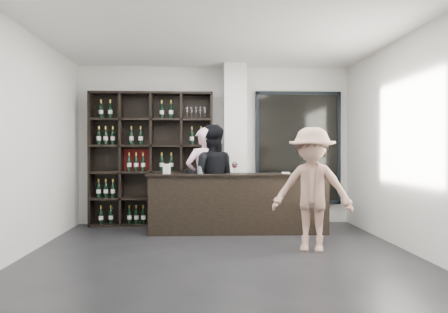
{
  "coord_description": "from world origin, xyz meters",
  "views": [
    {
      "loc": [
        -0.25,
        -5.36,
        1.32
      ],
      "look_at": [
        0.08,
        1.1,
        1.26
      ],
      "focal_mm": 35.0,
      "sensor_mm": 36.0,
      "label": 1
    }
  ],
  "objects": [
    {
      "name": "customer",
      "position": [
        1.23,
        0.4,
        0.83
      ],
      "size": [
        1.21,
        0.94,
        1.65
      ],
      "primitive_type": "imported",
      "rotation": [
        0.0,
        0.0,
        -0.34
      ],
      "color": "#A57A65",
      "rests_on": "floor"
    },
    {
      "name": "napkin_stack",
      "position": [
        1.14,
        1.77,
        0.98
      ],
      "size": [
        0.15,
        0.15,
        0.02
      ],
      "primitive_type": "cube",
      "rotation": [
        0.0,
        0.0,
        -0.15
      ],
      "color": "white",
      "rests_on": "tasting_counter"
    },
    {
      "name": "glass_panel",
      "position": [
        1.55,
        2.69,
        1.4
      ],
      "size": [
        1.6,
        0.08,
        2.1
      ],
      "color": "black",
      "rests_on": "floor"
    },
    {
      "name": "card_stand",
      "position": [
        -0.81,
        1.69,
        1.05
      ],
      "size": [
        0.12,
        0.09,
        0.16
      ],
      "primitive_type": "cube",
      "rotation": [
        0.0,
        0.0,
        -0.38
      ],
      "color": "white",
      "rests_on": "tasting_counter"
    },
    {
      "name": "taster_pink",
      "position": [
        -0.21,
        1.85,
        0.87
      ],
      "size": [
        0.74,
        0.63,
        1.73
      ],
      "primitive_type": "imported",
      "rotation": [
        0.0,
        0.0,
        3.55
      ],
      "color": "#EEB7C7",
      "rests_on": "floor"
    },
    {
      "name": "tasting_counter",
      "position": [
        0.35,
        1.75,
        0.49
      ],
      "size": [
        2.96,
        0.62,
        0.97
      ],
      "rotation": [
        0.0,
        0.0,
        -0.02
      ],
      "color": "black",
      "rests_on": "floor"
    },
    {
      "name": "wine_shelf",
      "position": [
        -1.15,
        2.57,
        1.2
      ],
      "size": [
        2.2,
        0.35,
        2.4
      ],
      "primitive_type": null,
      "color": "black",
      "rests_on": "floor"
    },
    {
      "name": "wine_glass",
      "position": [
        0.29,
        1.77,
        1.08
      ],
      "size": [
        0.09,
        0.09,
        0.22
      ],
      "primitive_type": null,
      "rotation": [
        0.0,
        0.0,
        -0.01
      ],
      "color": "white",
      "rests_on": "tasting_counter"
    },
    {
      "name": "floor",
      "position": [
        0.0,
        0.0,
        -0.01
      ],
      "size": [
        5.0,
        5.5,
        0.01
      ],
      "primitive_type": "cube",
      "color": "black",
      "rests_on": "ground"
    },
    {
      "name": "taster_black",
      "position": [
        -0.1,
        1.85,
        0.89
      ],
      "size": [
        0.89,
        0.71,
        1.78
      ],
      "primitive_type": "imported",
      "rotation": [
        0.0,
        0.0,
        3.1
      ],
      "color": "black",
      "rests_on": "floor"
    },
    {
      "name": "structural_column",
      "position": [
        0.35,
        2.47,
        1.45
      ],
      "size": [
        0.4,
        0.4,
        2.9
      ],
      "primitive_type": "cube",
      "color": "silver",
      "rests_on": "floor"
    },
    {
      "name": "spit_cup",
      "position": [
        -0.27,
        1.64,
        1.03
      ],
      "size": [
        0.11,
        0.11,
        0.13
      ],
      "primitive_type": "cylinder",
      "rotation": [
        0.0,
        0.0,
        0.13
      ],
      "color": "silver",
      "rests_on": "tasting_counter"
    }
  ]
}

